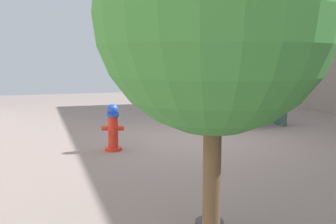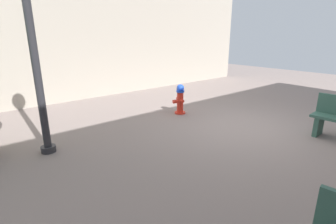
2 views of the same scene
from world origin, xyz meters
name	(u,v)px [view 2 (image 2 of 2)]	position (x,y,z in m)	size (l,w,h in m)	color
ground_plane	(244,128)	(0.00, 0.00, 0.00)	(23.40, 23.40, 0.00)	gray
fire_hydrant	(180,99)	(1.92, 0.44, 0.43)	(0.41, 0.39, 0.87)	red
street_lamp	(29,16)	(1.68, 4.16, 2.52)	(0.36, 0.36, 4.08)	#2D2D33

